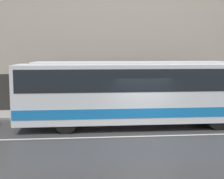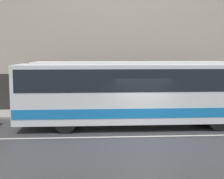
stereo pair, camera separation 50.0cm
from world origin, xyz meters
TOP-DOWN VIEW (x-y plane):
  - ground_plane at (0.00, 0.00)m, footprint 60.00×60.00m
  - sidewalk at (0.00, 5.23)m, footprint 60.00×2.45m
  - building_facade at (0.00, 6.60)m, footprint 60.00×0.35m
  - lane_stripe at (0.00, 0.00)m, footprint 54.00×0.14m
  - transit_bus at (-0.32, 1.94)m, footprint 11.23×2.57m

SIDE VIEW (x-z plane):
  - ground_plane at x=0.00m, z-range 0.00..0.00m
  - lane_stripe at x=0.00m, z-range 0.00..0.01m
  - sidewalk at x=0.00m, z-range 0.00..0.13m
  - transit_bus at x=-0.32m, z-range 0.20..3.43m
  - building_facade at x=0.00m, z-range -0.17..9.28m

